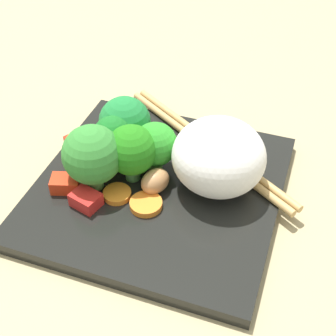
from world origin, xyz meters
TOP-DOWN VIEW (x-y plane):
  - ground_plane at (0.00, 0.00)cm, footprint 110.00×110.00cm
  - square_plate at (0.00, 0.00)cm, footprint 23.77×23.77cm
  - rice_mound at (-5.20, -2.08)cm, footprint 10.91×10.82cm
  - broccoli_floret_0 at (5.21, -1.23)cm, footprint 3.87×3.87cm
  - broccoli_floret_1 at (5.68, 2.11)cm, footprint 5.68×5.68cm
  - broccoli_floret_2 at (1.13, -2.07)cm, footprint 4.35×4.35cm
  - broccoli_floret_3 at (2.70, 0.21)cm, footprint 4.86×4.86cm
  - broccoli_floret_4 at (5.18, -3.91)cm, footprint 5.30×5.30cm
  - carrot_slice_0 at (3.07, 2.85)cm, footprint 3.62×3.62cm
  - carrot_slice_1 at (8.87, 0.46)cm, footprint 2.48×2.48cm
  - carrot_slice_2 at (0.41, 3.12)cm, footprint 4.23×4.23cm
  - carrot_slice_3 at (6.58, 0.32)cm, footprint 2.83×2.83cm
  - pepper_chunk_0 at (8.02, 3.71)cm, footprint 3.24×2.74cm
  - pepper_chunk_1 at (5.22, 4.92)cm, footprint 3.00×2.59cm
  - pepper_chunk_2 at (6.82, -3.00)cm, footprint 3.08×3.17cm
  - pepper_chunk_3 at (8.82, -1.64)cm, footprint 4.21×4.18cm
  - chicken_piece_0 at (-0.18, 0.81)cm, footprint 3.30×3.68cm
  - chopstick_pair at (-2.68, -7.10)cm, footprint 21.90×14.02cm

SIDE VIEW (x-z plane):
  - ground_plane at x=0.00cm, z-range -2.00..0.00cm
  - square_plate at x=0.00cm, z-range 0.00..1.33cm
  - carrot_slice_3 at x=6.58cm, z-range 1.33..1.76cm
  - carrot_slice_0 at x=3.07cm, z-range 1.33..1.87cm
  - carrot_slice_1 at x=8.87cm, z-range 1.33..1.91cm
  - carrot_slice_2 at x=0.41cm, z-range 1.33..1.91cm
  - chopstick_pair at x=-2.68cm, z-range 1.33..2.10cm
  - pepper_chunk_1 at x=5.22cm, z-range 1.33..2.68cm
  - pepper_chunk_0 at x=8.02cm, z-range 1.33..2.71cm
  - pepper_chunk_2 at x=6.82cm, z-range 1.33..3.20cm
  - pepper_chunk_3 at x=8.82cm, z-range 1.33..3.38cm
  - chicken_piece_0 at x=-0.18cm, z-range 1.33..3.66cm
  - broccoli_floret_2 at x=1.13cm, z-range 1.71..7.05cm
  - broccoli_floret_4 at x=5.18cm, z-range 1.61..7.77cm
  - broccoli_floret_3 at x=2.70cm, z-range 1.80..7.83cm
  - rice_mound at x=-5.20cm, z-range 1.33..8.33cm
  - broccoli_floret_0 at x=5.21cm, z-range 2.10..7.75cm
  - broccoli_floret_1 at x=5.68cm, z-range 1.67..8.32cm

